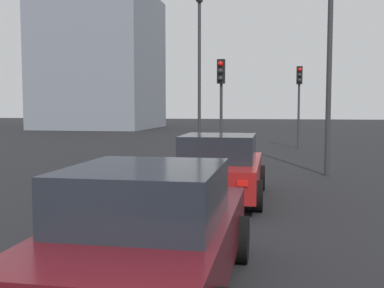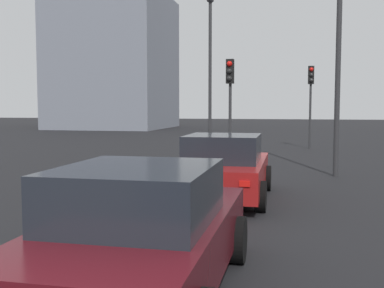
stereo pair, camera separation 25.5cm
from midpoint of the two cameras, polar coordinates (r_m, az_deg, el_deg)
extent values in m
cube|color=maroon|center=(10.88, 2.72, -3.64)|extent=(4.03, 1.88, 0.64)
cube|color=#1E232B|center=(10.61, 2.60, -0.48)|extent=(1.82, 1.64, 0.60)
cylinder|color=black|center=(12.07, 7.80, -4.11)|extent=(0.64, 0.23, 0.64)
cylinder|color=black|center=(12.27, -0.83, -3.92)|extent=(0.64, 0.23, 0.64)
cylinder|color=black|center=(9.62, 7.26, -6.33)|extent=(0.64, 0.23, 0.64)
cylinder|color=black|center=(9.87, -3.52, -6.02)|extent=(0.64, 0.23, 0.64)
cube|color=red|center=(8.81, 5.38, -4.85)|extent=(0.03, 0.20, 0.11)
cube|color=red|center=(9.00, -3.08, -4.62)|extent=(0.03, 0.20, 0.11)
cube|color=#510F16|center=(5.42, -6.41, -12.12)|extent=(4.19, 1.83, 0.64)
cube|color=#1E232B|center=(5.08, -7.16, -6.08)|extent=(1.89, 1.60, 0.60)
cylinder|color=black|center=(6.54, 4.80, -11.53)|extent=(0.64, 0.22, 0.64)
cylinder|color=black|center=(6.96, -10.45, -10.62)|extent=(0.64, 0.22, 0.64)
cylinder|color=#2D2D30|center=(24.38, 12.62, 3.30)|extent=(0.11, 0.11, 3.28)
cube|color=black|center=(24.37, 12.73, 8.21)|extent=(0.22, 0.30, 0.90)
sphere|color=red|center=(24.28, 12.77, 8.87)|extent=(0.20, 0.20, 0.20)
sphere|color=black|center=(24.26, 12.76, 8.23)|extent=(0.20, 0.20, 0.20)
sphere|color=black|center=(24.24, 12.75, 7.59)|extent=(0.20, 0.20, 0.20)
cylinder|color=#2D2D30|center=(17.58, 3.17, 2.50)|extent=(0.11, 0.11, 3.00)
cube|color=black|center=(17.56, 3.16, 8.86)|extent=(0.22, 0.29, 0.90)
sphere|color=red|center=(17.48, 3.09, 9.77)|extent=(0.20, 0.20, 0.20)
sphere|color=black|center=(17.46, 3.09, 8.89)|extent=(0.20, 0.20, 0.20)
sphere|color=black|center=(17.44, 3.08, 8.01)|extent=(0.20, 0.20, 0.20)
cylinder|color=#2D2D30|center=(23.78, 0.59, 8.26)|extent=(0.16, 0.16, 7.32)
ellipsoid|color=#4C4C51|center=(24.31, 0.60, 17.19)|extent=(0.56, 0.36, 0.24)
cylinder|color=#2D2D30|center=(15.00, 16.01, 10.45)|extent=(0.16, 0.16, 7.43)
cube|color=gray|center=(48.12, -11.25, 9.84)|extent=(11.53, 10.53, 13.24)
camera|label=1|loc=(0.13, -90.96, -0.08)|focal=43.56mm
camera|label=2|loc=(0.13, 89.04, 0.08)|focal=43.56mm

